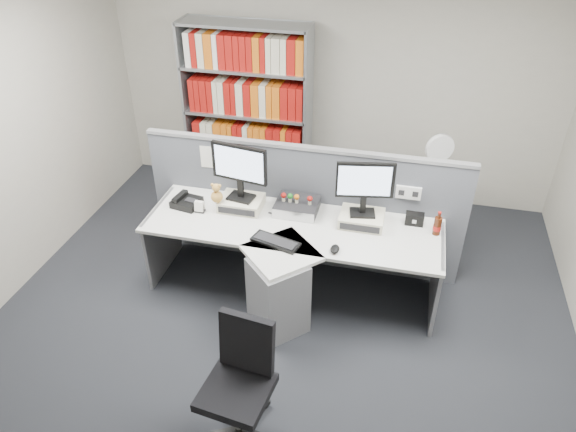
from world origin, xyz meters
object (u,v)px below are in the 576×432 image
(shelving_unit, at_px, (248,116))
(monitor_left, at_px, (239,168))
(mouse, at_px, (335,249))
(desk_fan, at_px, (439,151))
(desk_calendar, at_px, (200,207))
(desk_phone, at_px, (186,202))
(filing_cabinet, at_px, (429,207))
(office_chair, at_px, (240,379))
(cola_bottle, at_px, (437,226))
(desk, at_px, (287,264))
(speaker, at_px, (415,219))
(desktop_pc, at_px, (297,206))
(keyboard, at_px, (276,242))
(monitor_right, at_px, (365,184))

(shelving_unit, bearing_deg, monitor_left, -75.34)
(mouse, bearing_deg, shelving_unit, 124.59)
(shelving_unit, xyz_separation_m, desk_fan, (2.10, -0.45, 0.02))
(desk_fan, bearing_deg, desk_calendar, -150.45)
(monitor_left, distance_m, shelving_unit, 1.52)
(mouse, xyz_separation_m, desk_phone, (-1.45, 0.37, 0.02))
(filing_cabinet, bearing_deg, desk_phone, -153.69)
(office_chair, bearing_deg, filing_cabinet, 66.12)
(desk_calendar, height_order, shelving_unit, shelving_unit)
(cola_bottle, distance_m, desk_fan, 1.04)
(cola_bottle, distance_m, filing_cabinet, 1.12)
(desk, xyz_separation_m, speaker, (1.03, 0.49, 0.32))
(desk_phone, distance_m, desk_fan, 2.49)
(monitor_left, bearing_deg, desk_phone, -170.61)
(desk_calendar, bearing_deg, desktop_pc, 14.12)
(desk_phone, bearing_deg, filing_cabinet, 26.31)
(desk, bearing_deg, office_chair, -89.91)
(desktop_pc, xyz_separation_m, filing_cabinet, (1.21, 0.96, -0.42))
(cola_bottle, bearing_deg, desk_calendar, -176.01)
(desk, distance_m, filing_cabinet, 1.85)
(speaker, xyz_separation_m, desk_fan, (0.17, 0.91, 0.23))
(keyboard, bearing_deg, desk_phone, 158.70)
(desk, bearing_deg, monitor_right, 33.36)
(desk_phone, xyz_separation_m, desk_fan, (2.23, 1.10, 0.24))
(desk, bearing_deg, desk_calendar, 165.11)
(desktop_pc, height_order, desk_fan, desk_fan)
(desk_fan, relative_size, office_chair, 0.52)
(cola_bottle, xyz_separation_m, office_chair, (-1.22, -1.68, -0.31))
(cola_bottle, bearing_deg, desk_fan, 91.18)
(desktop_pc, distance_m, speaker, 1.04)
(shelving_unit, height_order, office_chair, shelving_unit)
(keyboard, bearing_deg, desktop_pc, 82.78)
(speaker, distance_m, desk_fan, 0.96)
(desktop_pc, relative_size, filing_cabinet, 0.54)
(desk, height_order, desk_calendar, desk_calendar)
(desk, height_order, desk_fan, desk_fan)
(cola_bottle, relative_size, office_chair, 0.24)
(desk, bearing_deg, monitor_left, 143.42)
(monitor_left, xyz_separation_m, desktop_pc, (0.51, 0.06, -0.37))
(keyboard, distance_m, shelving_unit, 2.10)
(monitor_right, relative_size, speaker, 3.14)
(monitor_right, relative_size, desktop_pc, 1.31)
(desk, bearing_deg, desk_phone, 163.71)
(monitor_right, bearing_deg, office_chair, -108.96)
(office_chair, bearing_deg, desk_calendar, 119.40)
(desk_fan, bearing_deg, mouse, -117.94)
(monitor_left, xyz_separation_m, desk_phone, (-0.51, -0.08, -0.38))
(desk, xyz_separation_m, desktop_pc, (-0.01, 0.44, 0.31))
(desk, height_order, mouse, mouse)
(desk_phone, relative_size, speaker, 1.71)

